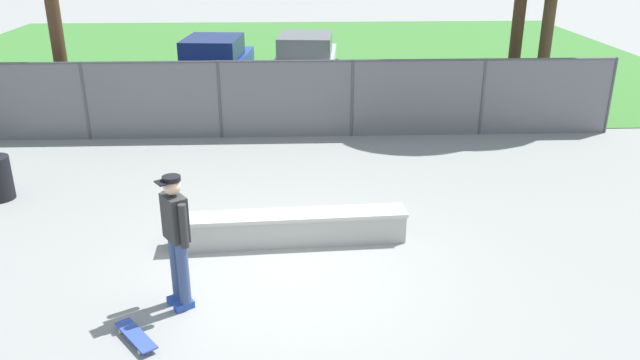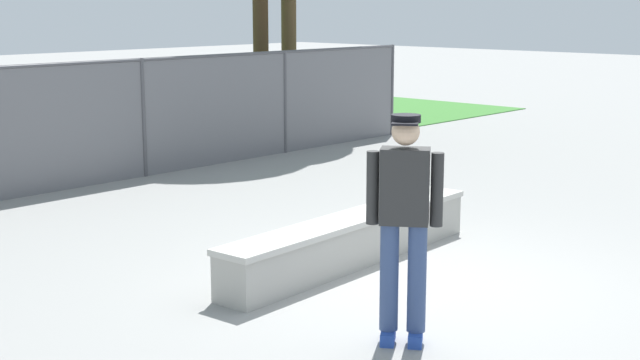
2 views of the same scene
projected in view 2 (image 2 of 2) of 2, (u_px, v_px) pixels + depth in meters
name	position (u px, v px, depth m)	size (l,w,h in m)	color
ground_plane	(419.00, 284.00, 8.74)	(80.00, 80.00, 0.00)	gray
concrete_ledge	(352.00, 240.00, 9.37)	(3.72, 0.70, 0.51)	#A8A59E
skateboarder	(404.00, 217.00, 7.03)	(0.42, 0.52, 1.84)	#2647A5
chainlink_fence	(54.00, 122.00, 12.86)	(15.73, 0.07, 1.86)	#4C4C51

